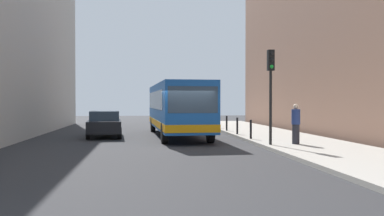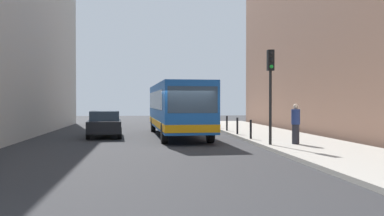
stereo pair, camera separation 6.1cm
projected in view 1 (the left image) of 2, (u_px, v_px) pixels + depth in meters
ground_plane at (185, 146)px, 18.71m from camera, size 80.00×80.00×0.00m
sidewalk at (299, 142)px, 19.38m from camera, size 4.40×40.00×0.15m
building_right at (373, 9)px, 23.99m from camera, size 7.00×32.00×14.94m
bus at (177, 107)px, 23.71m from camera, size 2.97×11.11×3.00m
car_beside_bus at (105, 123)px, 23.27m from camera, size 2.08×4.50×1.48m
traffic_light at (271, 79)px, 17.65m from camera, size 0.28×0.33×4.10m
bollard_near at (251, 129)px, 20.50m from camera, size 0.11×0.11×0.95m
bollard_mid at (237, 126)px, 23.39m from camera, size 0.11×0.11×0.95m
bollard_far at (227, 123)px, 26.28m from camera, size 0.11×0.11×0.95m
bollard_farthest at (218, 121)px, 29.17m from camera, size 0.11×0.11×0.95m
pedestrian_near_signal at (296, 124)px, 17.97m from camera, size 0.38×0.38×1.77m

